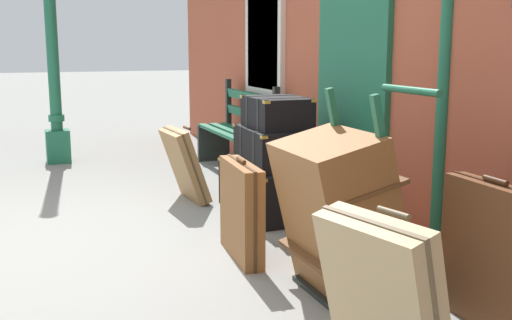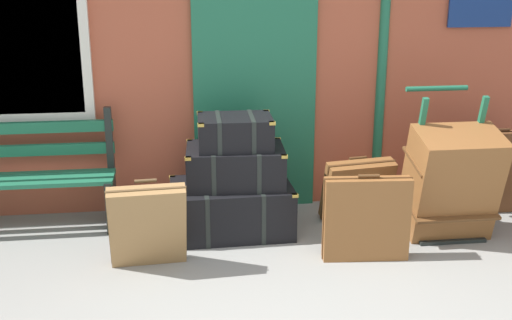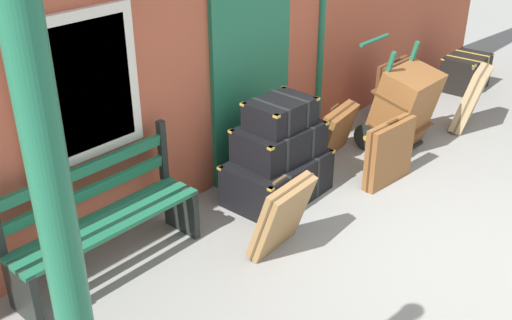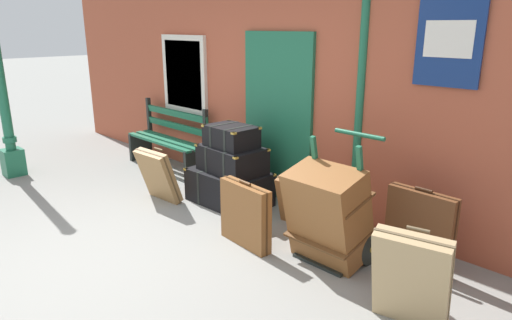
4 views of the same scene
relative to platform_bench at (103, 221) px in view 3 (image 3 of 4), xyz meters
The scene contains 14 objects.
ground_plane 2.99m from the platform_bench, 46.91° to the right, with size 60.00×60.00×0.00m, color gray.
brick_facade 2.36m from the platform_bench, 12.25° to the left, with size 10.40×0.35×3.20m.
platform_bench is the anchor object (origin of this frame).
steamer_trunk_base 1.82m from the platform_bench, 10.05° to the right, with size 1.03×0.68×0.43m.
steamer_trunk_middle 1.84m from the platform_bench, ahead, with size 0.84×0.59×0.33m.
steamer_trunk_top 1.89m from the platform_bench, ahead, with size 0.62×0.46×0.27m.
porters_trolley 3.58m from the platform_bench, ahead, with size 0.71×0.62×1.19m.
large_brown_trunk 3.61m from the platform_bench, 10.38° to the right, with size 0.70×0.63×0.96m.
suitcase_oxblood 1.44m from the platform_bench, 39.67° to the right, with size 0.58×0.37×0.70m.
suitcase_tan 4.21m from the platform_bench, ahead, with size 0.64×0.14×0.79m.
suitcase_olive 2.91m from the platform_bench, ahead, with size 0.65×0.38×0.58m.
suitcase_umber 4.67m from the platform_bench, 12.33° to the right, with size 0.60×0.44×0.79m.
suitcase_cream 2.92m from the platform_bench, 19.18° to the right, with size 0.67×0.18×0.69m.
corner_trunk 5.85m from the platform_bench, ahead, with size 0.71×0.52×0.49m.
Camera 3 is at (-4.21, -1.41, 3.06)m, focal length 42.43 mm.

